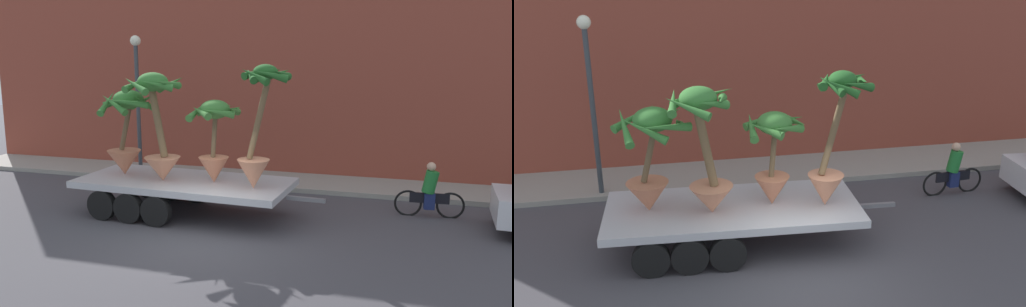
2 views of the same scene
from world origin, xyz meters
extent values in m
plane|color=#423F44|center=(0.00, 0.00, 0.00)|extent=(60.00, 60.00, 0.00)
cube|color=gray|center=(0.00, 6.10, 0.07)|extent=(24.00, 2.20, 0.15)
cube|color=brown|center=(0.00, 7.80, 4.07)|extent=(24.00, 1.20, 8.15)
cube|color=#B7BABF|center=(-1.27, 1.94, 0.89)|extent=(5.92, 2.77, 0.18)
cylinder|color=black|center=(-3.08, 3.20, 0.40)|extent=(0.81, 0.26, 0.80)
cylinder|color=black|center=(-3.19, 0.86, 0.40)|extent=(0.81, 0.26, 0.80)
cylinder|color=black|center=(-2.26, 3.16, 0.40)|extent=(0.81, 0.26, 0.80)
cylinder|color=black|center=(-2.37, 0.82, 0.40)|extent=(0.81, 0.26, 0.80)
cylinder|color=black|center=(-1.45, 3.12, 0.40)|extent=(0.81, 0.26, 0.80)
cylinder|color=black|center=(-1.56, 0.79, 0.40)|extent=(0.81, 0.26, 0.80)
cube|color=slate|center=(2.13, 1.78, 0.74)|extent=(1.00, 0.15, 0.10)
cone|color=#C17251|center=(-3.17, 2.05, 1.33)|extent=(0.95, 0.95, 0.69)
cylinder|color=brown|center=(-3.06, 2.05, 2.39)|extent=(0.49, 0.14, 1.43)
ellipsoid|color=#387A33|center=(-2.96, 2.05, 3.12)|extent=(0.85, 0.85, 0.53)
cone|color=#387A33|center=(-2.42, 1.99, 3.03)|extent=(0.33, 1.09, 0.62)
cone|color=#387A33|center=(-2.78, 2.55, 3.04)|extent=(1.07, 0.55, 0.57)
cone|color=#387A33|center=(-3.35, 2.51, 3.07)|extent=(1.05, 0.95, 0.49)
cone|color=#387A33|center=(-3.55, 1.93, 3.03)|extent=(0.43, 1.20, 0.69)
cone|color=#387A33|center=(-3.12, 1.57, 3.03)|extent=(1.02, 0.52, 0.61)
cone|color=#387A33|center=(-2.71, 1.52, 3.08)|extent=(1.17, 0.69, 0.38)
cone|color=tan|center=(0.81, 1.56, 1.36)|extent=(0.83, 0.83, 0.75)
cylinder|color=brown|center=(0.97, 1.56, 2.82)|extent=(0.67, 0.15, 2.16)
ellipsoid|color=#235B23|center=(1.12, 1.56, 3.92)|extent=(0.61, 0.61, 0.38)
cone|color=#235B23|center=(1.54, 1.50, 3.88)|extent=(0.33, 0.90, 0.35)
cone|color=#235B23|center=(1.33, 1.92, 3.87)|extent=(0.84, 0.61, 0.41)
cone|color=#235B23|center=(1.04, 1.94, 3.84)|extent=(0.82, 0.35, 0.49)
cone|color=#235B23|center=(0.78, 1.72, 3.88)|extent=(0.50, 0.78, 0.33)
cone|color=#235B23|center=(0.80, 1.38, 3.85)|extent=(0.55, 0.76, 0.43)
cone|color=#235B23|center=(0.96, 1.18, 3.84)|extent=(0.85, 0.52, 0.48)
cone|color=#235B23|center=(1.33, 1.17, 3.87)|extent=(0.89, 0.60, 0.41)
cone|color=#C17251|center=(-0.38, 1.86, 1.33)|extent=(0.81, 0.81, 0.69)
cylinder|color=brown|center=(-0.35, 1.86, 2.30)|extent=(0.22, 0.12, 1.27)
ellipsoid|color=#428438|center=(-0.32, 1.86, 2.94)|extent=(0.79, 0.79, 0.50)
cone|color=#428438|center=(0.18, 1.94, 2.91)|extent=(0.37, 1.06, 0.36)
cone|color=#428438|center=(-0.02, 2.24, 2.89)|extent=(0.91, 0.76, 0.45)
cone|color=#428438|center=(-0.51, 2.30, 2.90)|extent=(0.98, 0.57, 0.39)
cone|color=#428438|center=(-0.83, 1.88, 2.88)|extent=(0.25, 1.05, 0.49)
cone|color=#428438|center=(-0.59, 1.53, 2.90)|extent=(0.79, 0.71, 0.37)
cone|color=#428438|center=(-0.11, 1.49, 2.90)|extent=(0.85, 0.61, 0.35)
cone|color=tan|center=(-1.79, 1.68, 1.30)|extent=(0.97, 0.97, 0.65)
cylinder|color=brown|center=(-1.89, 1.68, 2.63)|extent=(0.53, 0.19, 2.00)
ellipsoid|color=#387A33|center=(-1.99, 1.68, 3.63)|extent=(0.81, 0.81, 0.50)
cone|color=#387A33|center=(-1.51, 1.60, 3.60)|extent=(0.37, 1.01, 0.35)
cone|color=#387A33|center=(-1.72, 2.19, 3.56)|extent=(1.10, 0.71, 0.55)
cone|color=#387A33|center=(-2.17, 2.06, 3.57)|extent=(0.87, 0.55, 0.44)
cone|color=#387A33|center=(-2.51, 1.74, 3.58)|extent=(0.31, 1.08, 0.47)
cone|color=#387A33|center=(-2.26, 1.24, 3.57)|extent=(1.01, 0.71, 0.51)
cone|color=#387A33|center=(-1.72, 1.36, 3.58)|extent=(0.80, 0.71, 0.40)
torus|color=black|center=(5.71, 3.65, 0.34)|extent=(0.74, 0.11, 0.74)
torus|color=black|center=(4.62, 3.58, 0.34)|extent=(0.74, 0.11, 0.74)
cube|color=black|center=(5.16, 3.62, 0.52)|extent=(1.04, 0.13, 0.28)
cylinder|color=#1E702D|center=(5.16, 3.62, 0.97)|extent=(0.46, 0.37, 0.65)
sphere|color=tan|center=(5.16, 3.62, 1.39)|extent=(0.24, 0.24, 0.24)
cube|color=navy|center=(5.16, 3.62, 0.44)|extent=(0.30, 0.26, 0.44)
cylinder|color=black|center=(7.42, 3.67, 0.32)|extent=(0.65, 0.23, 0.64)
cylinder|color=#383D42|center=(-4.50, 5.30, 2.40)|extent=(0.14, 0.14, 4.50)
sphere|color=#EAEACC|center=(-4.50, 5.30, 4.80)|extent=(0.36, 0.36, 0.36)
camera|label=1|loc=(4.51, -10.62, 4.32)|focal=36.20mm
camera|label=2|loc=(-2.90, -10.31, 6.74)|focal=41.31mm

